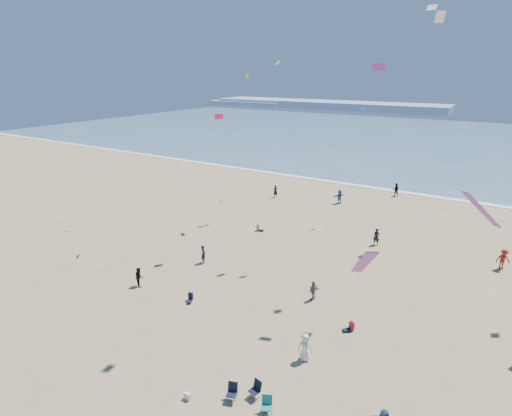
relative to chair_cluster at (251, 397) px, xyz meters
The scene contains 11 objects.
ground 6.04m from the chair_cluster, 168.75° to the right, with size 220.00×220.00×0.00m, color tan.
ocean 94.01m from the chair_cluster, 93.60° to the left, with size 220.00×100.00×0.06m, color #476B84.
surf_line 44.22m from the chair_cluster, 97.68° to the left, with size 220.00×1.20×0.08m, color white.
headland_far 181.24m from the chair_cluster, 111.33° to the left, with size 110.00×20.00×3.20m, color #7A8EA8.
headland_near 195.08m from the chair_cluster, 122.88° to the left, with size 40.00×14.00×2.00m, color #7A8EA8.
standing_flyers 16.73m from the chair_cluster, 94.64° to the left, with size 33.84×50.95×1.95m.
seated_group 5.47m from the chair_cluster, 119.04° to the left, with size 16.77×29.68×0.84m.
chair_cluster is the anchor object (origin of this frame).
white_tote 3.35m from the chair_cluster, 154.04° to the right, with size 0.35×0.20×0.40m, color silver.
black_backpack 0.92m from the chair_cluster, ahead, with size 0.30×0.22×0.38m, color black.
kites_aloft 19.39m from the chair_cluster, 77.49° to the left, with size 42.56×40.76×30.57m.
Camera 1 is at (14.71, -12.52, 16.34)m, focal length 28.00 mm.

